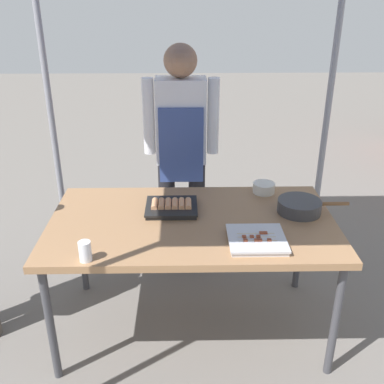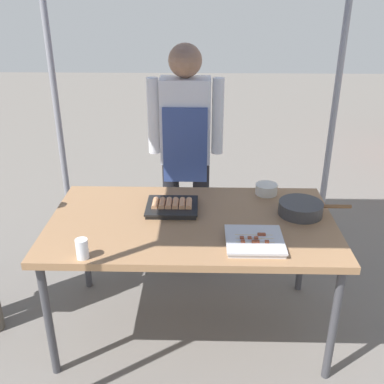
% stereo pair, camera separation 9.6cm
% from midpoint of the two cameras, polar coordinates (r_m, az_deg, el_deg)
% --- Properties ---
extents(ground_plane, '(18.00, 18.00, 0.00)m').
position_cam_midpoint_polar(ground_plane, '(2.94, 0.96, -16.56)').
color(ground_plane, '#66605B').
extents(stall_table, '(1.60, 0.90, 0.75)m').
position_cam_midpoint_polar(stall_table, '(2.54, 1.07, -4.64)').
color(stall_table, '#9E724C').
rests_on(stall_table, ground).
extents(tray_grilled_sausages, '(0.30, 0.27, 0.06)m').
position_cam_midpoint_polar(tray_grilled_sausages, '(2.61, -1.50, -1.84)').
color(tray_grilled_sausages, black).
rests_on(tray_grilled_sausages, stall_table).
extents(tray_meat_skewers, '(0.29, 0.29, 0.04)m').
position_cam_midpoint_polar(tray_meat_skewers, '(2.31, 9.15, -6.20)').
color(tray_meat_skewers, silver).
rests_on(tray_meat_skewers, stall_table).
extents(cooking_wok, '(0.41, 0.25, 0.07)m').
position_cam_midpoint_polar(cooking_wok, '(2.64, 14.76, -1.97)').
color(cooking_wok, '#38383A').
rests_on(cooking_wok, stall_table).
extents(condiment_bowl, '(0.14, 0.14, 0.06)m').
position_cam_midpoint_polar(condiment_bowl, '(2.86, 10.41, 0.35)').
color(condiment_bowl, silver).
rests_on(condiment_bowl, stall_table).
extents(drink_cup_near_edge, '(0.06, 0.06, 0.10)m').
position_cam_midpoint_polar(drink_cup_near_edge, '(2.21, -12.60, -7.08)').
color(drink_cup_near_edge, white).
rests_on(drink_cup_near_edge, stall_table).
extents(vendor_woman, '(0.52, 0.23, 1.62)m').
position_cam_midpoint_polar(vendor_woman, '(3.14, 0.07, 6.46)').
color(vendor_woman, black).
rests_on(vendor_woman, ground).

